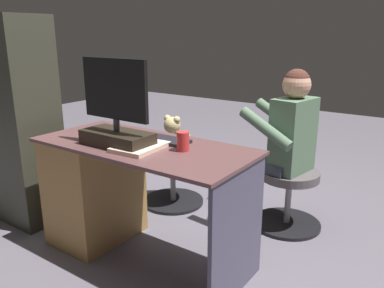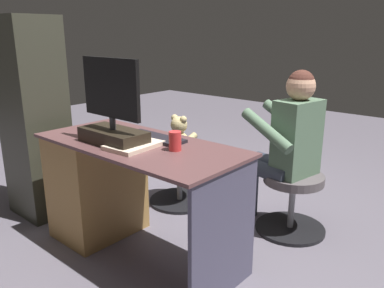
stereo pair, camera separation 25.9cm
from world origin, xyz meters
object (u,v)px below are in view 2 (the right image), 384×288
Objects in this scene: desk at (105,183)px; monitor at (112,119)px; computer_mouse at (124,129)px; visitor_chair at (292,197)px; person at (286,139)px; cup at (175,141)px; keyboard at (155,138)px; office_chair_teddy at (179,175)px; teddy_bear at (180,137)px; tv_remote at (101,134)px.

monitor is at bearing 158.15° from desk.
computer_mouse reaches higher than visitor_chair.
monitor reaches higher than computer_mouse.
monitor reaches higher than visitor_chair.
cup is at bearing 75.05° from person.
computer_mouse is at bearing -51.68° from monitor.
desk is 0.57m from monitor.
computer_mouse reaches higher than keyboard.
keyboard is 0.85× the size of visitor_chair.
monitor reaches higher than keyboard.
office_chair_teddy is 0.32m from teddy_bear.
computer_mouse reaches higher than office_chair_teddy.
person reaches higher than visitor_chair.
office_chair_teddy is (0.63, -0.71, -0.56)m from cup.
computer_mouse is 0.82m from office_chair_teddy.
office_chair_teddy is at bearing -82.08° from computer_mouse.
monitor is at bearing 56.41° from visitor_chair.
tv_remote is at bearing 140.40° from desk.
computer_mouse is (0.17, -0.22, -0.13)m from monitor.
desk reaches higher than visitor_chair.
cup is (-0.54, 0.08, 0.04)m from computer_mouse.
computer_mouse is at bearing 97.77° from teddy_bear.
monitor is at bearing 106.79° from teddy_bear.
teddy_bear is at bearing -82.23° from computer_mouse.
person is at bearing -162.13° from tv_remote.
computer_mouse is (-0.09, -0.11, 0.37)m from desk.
keyboard is 3.89× the size of cup.
cup is at bearing 171.57° from computer_mouse.
office_chair_teddy is at bearing 10.20° from visitor_chair.
keyboard reaches higher than office_chair_teddy.
desk is 1.28m from person.
office_chair_teddy is (0.26, -0.85, -0.65)m from monitor.
computer_mouse is at bearing -136.64° from tv_remote.
visitor_chair is (-0.93, -0.17, 0.01)m from office_chair_teddy.
keyboard is at bearing -162.12° from desk.
keyboard is 0.92m from person.
keyboard is at bearing -116.39° from monitor.
computer_mouse is 0.55m from cup.
monitor is at bearing 63.61° from keyboard.
computer_mouse reaches higher than tv_remote.
cup reaches higher than office_chair_teddy.
desk is 2.72× the size of visitor_chair.
office_chair_teddy is (0.37, -0.62, -0.51)m from keyboard.
cup is at bearing 70.91° from visitor_chair.
teddy_bear is (0.09, -0.64, -0.20)m from computer_mouse.
desk is 2.66× the size of office_chair_teddy.
cup is 0.72× the size of tv_remote.
visitor_chair is at bearing -164.18° from tv_remote.
teddy_bear is at bearing -48.92° from cup.
teddy_bear is at bearing -90.32° from desk.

